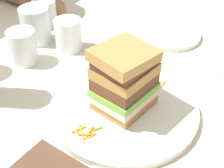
# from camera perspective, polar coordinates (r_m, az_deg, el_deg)

# --- Properties ---
(ground_plane) EXTENTS (3.00, 3.00, 0.00)m
(ground_plane) POSITION_cam_1_polar(r_m,az_deg,el_deg) (0.62, 0.67, -5.73)
(ground_plane) COLOR beige
(main_plate) EXTENTS (0.30, 0.30, 0.02)m
(main_plate) POSITION_cam_1_polar(r_m,az_deg,el_deg) (0.63, 2.18, -4.45)
(main_plate) COLOR white
(main_plate) RESTS_ON ground_plane
(sandwich) EXTENTS (0.12, 0.11, 0.14)m
(sandwich) POSITION_cam_1_polar(r_m,az_deg,el_deg) (0.58, 2.32, 0.78)
(sandwich) COLOR #A87A42
(sandwich) RESTS_ON main_plate
(carrot_shred_0) EXTENTS (0.02, 0.01, 0.00)m
(carrot_shred_0) POSITION_cam_1_polar(r_m,az_deg,el_deg) (0.56, -4.51, -9.81)
(carrot_shred_0) COLOR orange
(carrot_shred_0) RESTS_ON main_plate
(carrot_shred_1) EXTENTS (0.01, 0.02, 0.00)m
(carrot_shred_1) POSITION_cam_1_polar(r_m,az_deg,el_deg) (0.57, -5.70, -8.57)
(carrot_shred_1) COLOR orange
(carrot_shred_1) RESTS_ON main_plate
(carrot_shred_2) EXTENTS (0.02, 0.01, 0.00)m
(carrot_shred_2) POSITION_cam_1_polar(r_m,az_deg,el_deg) (0.57, -6.51, -8.46)
(carrot_shred_2) COLOR orange
(carrot_shred_2) RESTS_ON main_plate
(carrot_shred_3) EXTENTS (0.02, 0.02, 0.00)m
(carrot_shred_3) POSITION_cam_1_polar(r_m,az_deg,el_deg) (0.56, -5.33, -9.97)
(carrot_shred_3) COLOR orange
(carrot_shred_3) RESTS_ON main_plate
(carrot_shred_4) EXTENTS (0.02, 0.01, 0.00)m
(carrot_shred_4) POSITION_cam_1_polar(r_m,az_deg,el_deg) (0.58, -5.83, -8.19)
(carrot_shred_4) COLOR orange
(carrot_shred_4) RESTS_ON main_plate
(carrot_shred_5) EXTENTS (0.02, 0.01, 0.00)m
(carrot_shred_5) POSITION_cam_1_polar(r_m,az_deg,el_deg) (0.57, -2.70, -8.24)
(carrot_shred_5) COLOR orange
(carrot_shred_5) RESTS_ON main_plate
(carrot_shred_6) EXTENTS (0.01, 0.03, 0.00)m
(carrot_shred_6) POSITION_cam_1_polar(r_m,az_deg,el_deg) (0.58, -5.01, -7.92)
(carrot_shred_6) COLOR orange
(carrot_shred_6) RESTS_ON main_plate
(carrot_shred_7) EXTENTS (0.03, 0.01, 0.00)m
(carrot_shred_7) POSITION_cam_1_polar(r_m,az_deg,el_deg) (0.57, -4.25, -8.67)
(carrot_shred_7) COLOR orange
(carrot_shred_7) RESTS_ON main_plate
(carrot_shred_8) EXTENTS (0.01, 0.02, 0.00)m
(carrot_shred_8) POSITION_cam_1_polar(r_m,az_deg,el_deg) (0.57, -6.45, -8.84)
(carrot_shred_8) COLOR orange
(carrot_shred_8) RESTS_ON main_plate
(carrot_shred_9) EXTENTS (0.02, 0.03, 0.00)m
(carrot_shred_9) POSITION_cam_1_polar(r_m,az_deg,el_deg) (0.56, -4.32, -9.47)
(carrot_shred_9) COLOR orange
(carrot_shred_9) RESTS_ON main_plate
(carrot_shred_10) EXTENTS (0.01, 0.02, 0.00)m
(carrot_shred_10) POSITION_cam_1_polar(r_m,az_deg,el_deg) (0.68, 7.14, 0.01)
(carrot_shred_10) COLOR orange
(carrot_shred_10) RESTS_ON main_plate
(carrot_shred_11) EXTENTS (0.01, 0.02, 0.00)m
(carrot_shred_11) POSITION_cam_1_polar(r_m,az_deg,el_deg) (0.69, 6.99, 0.56)
(carrot_shred_11) COLOR orange
(carrot_shred_11) RESTS_ON main_plate
(carrot_shred_12) EXTENTS (0.01, 0.02, 0.00)m
(carrot_shred_12) POSITION_cam_1_polar(r_m,az_deg,el_deg) (0.69, 6.47, 0.46)
(carrot_shred_12) COLOR orange
(carrot_shred_12) RESTS_ON main_plate
(carrot_shred_13) EXTENTS (0.01, 0.02, 0.00)m
(carrot_shred_13) POSITION_cam_1_polar(r_m,az_deg,el_deg) (0.68, 6.13, -0.08)
(carrot_shred_13) COLOR orange
(carrot_shred_13) RESTS_ON main_plate
(carrot_shred_14) EXTENTS (0.01, 0.02, 0.00)m
(carrot_shred_14) POSITION_cam_1_polar(r_m,az_deg,el_deg) (0.68, 8.32, -0.02)
(carrot_shred_14) COLOR orange
(carrot_shred_14) RESTS_ON main_plate
(carrot_shred_15) EXTENTS (0.02, 0.01, 0.00)m
(carrot_shred_15) POSITION_cam_1_polar(r_m,az_deg,el_deg) (0.68, 7.77, -0.17)
(carrot_shred_15) COLOR orange
(carrot_shred_15) RESTS_ON main_plate
(carrot_shred_16) EXTENTS (0.01, 0.02, 0.00)m
(carrot_shred_16) POSITION_cam_1_polar(r_m,az_deg,el_deg) (0.70, 7.02, 1.66)
(carrot_shred_16) COLOR orange
(carrot_shred_16) RESTS_ON main_plate
(carrot_shred_17) EXTENTS (0.03, 0.01, 0.00)m
(carrot_shred_17) POSITION_cam_1_polar(r_m,az_deg,el_deg) (0.68, 9.36, -0.07)
(carrot_shred_17) COLOR orange
(carrot_shred_17) RESTS_ON main_plate
(knife) EXTENTS (0.02, 0.20, 0.00)m
(knife) POSITION_cam_1_polar(r_m,az_deg,el_deg) (0.76, 9.08, 2.95)
(knife) COLOR silver
(knife) RESTS_ON ground_plane
(juice_glass) EXTENTS (0.07, 0.07, 0.08)m
(juice_glass) POSITION_cam_1_polar(r_m,az_deg,el_deg) (0.82, -8.00, 8.83)
(juice_glass) COLOR white
(juice_glass) RESTS_ON ground_plane
(empty_tumbler_1) EXTENTS (0.08, 0.08, 0.10)m
(empty_tumbler_1) POSITION_cam_1_polar(r_m,az_deg,el_deg) (0.86, -13.87, 10.52)
(empty_tumbler_1) COLOR silver
(empty_tumbler_1) RESTS_ON ground_plane
(empty_tumbler_2) EXTENTS (0.07, 0.07, 0.08)m
(empty_tumbler_2) POSITION_cam_1_polar(r_m,az_deg,el_deg) (0.78, -16.09, 6.61)
(empty_tumbler_2) COLOR silver
(empty_tumbler_2) RESTS_ON ground_plane
(empty_tumbler_3) EXTENTS (0.07, 0.07, 0.08)m
(empty_tumbler_3) POSITION_cam_1_polar(r_m,az_deg,el_deg) (0.95, -12.25, 12.62)
(empty_tumbler_3) COLOR silver
(empty_tumbler_3) RESTS_ON ground_plane
(side_plate) EXTENTS (0.18, 0.18, 0.01)m
(side_plate) POSITION_cam_1_polar(r_m,az_deg,el_deg) (0.90, 10.31, 9.06)
(side_plate) COLOR white
(side_plate) RESTS_ON ground_plane
(napkin_pink) EXTENTS (0.11, 0.11, 0.00)m
(napkin_pink) POSITION_cam_1_polar(r_m,az_deg,el_deg) (0.77, 16.44, 2.48)
(napkin_pink) COLOR pink
(napkin_pink) RESTS_ON ground_plane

